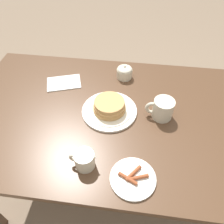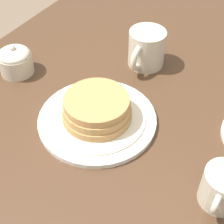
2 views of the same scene
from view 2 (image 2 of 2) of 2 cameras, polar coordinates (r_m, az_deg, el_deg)
name	(u,v)px [view 2 (image 2 of 2)]	position (r m, az deg, el deg)	size (l,w,h in m)	color
dining_table	(106,152)	(0.87, -1.07, -6.72)	(1.48, 0.88, 0.77)	#4C3321
pancake_plate	(97,113)	(0.76, -2.51, -0.20)	(0.27, 0.27, 0.07)	white
coffee_mug	(146,49)	(0.91, 5.68, 10.45)	(0.13, 0.10, 0.10)	beige
creamer_pitcher	(223,187)	(0.65, 17.99, -11.70)	(0.11, 0.08, 0.09)	beige
sugar_bowl	(15,60)	(0.92, -15.79, 8.26)	(0.09, 0.09, 0.08)	beige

